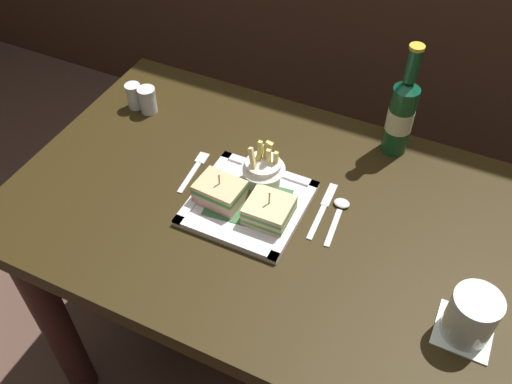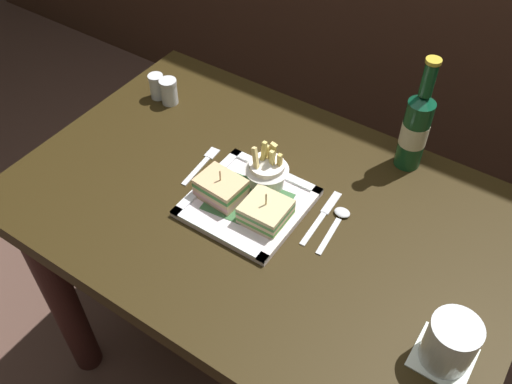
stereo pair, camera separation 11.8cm
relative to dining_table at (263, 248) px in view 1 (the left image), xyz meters
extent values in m
plane|color=brown|center=(0.00, 0.00, -0.61)|extent=(6.00, 6.00, 0.00)
cube|color=black|center=(0.00, 0.00, 0.13)|extent=(1.11, 0.72, 0.04)
cylinder|color=#3B1C19|center=(-0.47, -0.28, -0.25)|extent=(0.08, 0.08, 0.72)
cylinder|color=#3B170A|center=(-0.47, 0.28, -0.25)|extent=(0.08, 0.08, 0.72)
cylinder|color=#3D2718|center=(0.47, 0.28, -0.25)|extent=(0.08, 0.08, 0.72)
cube|color=white|center=(-0.03, -0.02, 0.16)|extent=(0.24, 0.24, 0.01)
cube|color=#376539|center=(-0.03, -0.02, 0.17)|extent=(0.18, 0.15, 0.00)
cube|color=white|center=(-0.03, -0.13, 0.17)|extent=(0.24, 0.02, 0.01)
cube|color=white|center=(-0.03, 0.09, 0.17)|extent=(0.24, 0.02, 0.01)
cube|color=white|center=(-0.14, -0.02, 0.17)|extent=(0.02, 0.24, 0.01)
cube|color=white|center=(0.08, -0.02, 0.17)|extent=(0.02, 0.24, 0.01)
cube|color=tan|center=(-0.08, -0.04, 0.17)|extent=(0.10, 0.08, 0.01)
cube|color=#DB9D96|center=(-0.08, -0.04, 0.18)|extent=(0.10, 0.08, 0.01)
cube|color=tan|center=(-0.08, -0.04, 0.19)|extent=(0.10, 0.08, 0.01)
cube|color=#468D41|center=(-0.08, -0.04, 0.20)|extent=(0.10, 0.08, 0.01)
cube|color=#D9B37E|center=(-0.08, -0.04, 0.21)|extent=(0.10, 0.08, 0.01)
cylinder|color=tan|center=(-0.08, -0.04, 0.20)|extent=(0.00, 0.00, 0.08)
cube|color=#D2B18B|center=(0.03, -0.04, 0.17)|extent=(0.09, 0.09, 0.01)
cube|color=#4F923A|center=(0.03, -0.04, 0.18)|extent=(0.09, 0.09, 0.01)
cube|color=#D4B181|center=(0.03, -0.04, 0.19)|extent=(0.09, 0.09, 0.01)
cube|color=#519248|center=(0.03, -0.04, 0.20)|extent=(0.09, 0.09, 0.01)
cube|color=#D2C088|center=(0.03, -0.04, 0.20)|extent=(0.09, 0.09, 0.01)
cylinder|color=tan|center=(0.03, -0.04, 0.20)|extent=(0.00, 0.00, 0.08)
cylinder|color=white|center=(-0.02, 0.05, 0.20)|extent=(0.08, 0.08, 0.06)
cone|color=white|center=(-0.02, 0.05, 0.22)|extent=(0.10, 0.10, 0.03)
cube|color=#F1DF82|center=(-0.04, 0.06, 0.23)|extent=(0.01, 0.01, 0.06)
cube|color=#D9BC5F|center=(0.00, 0.06, 0.23)|extent=(0.01, 0.01, 0.06)
cube|color=#DBC657|center=(-0.04, 0.05, 0.23)|extent=(0.01, 0.03, 0.06)
cube|color=#F4D887|center=(-0.04, 0.03, 0.24)|extent=(0.03, 0.02, 0.08)
cube|color=#E4CC6F|center=(-0.02, 0.06, 0.24)|extent=(0.02, 0.01, 0.08)
cube|color=#DBC463|center=(-0.03, 0.05, 0.24)|extent=(0.01, 0.02, 0.08)
cube|color=#E5C36D|center=(-0.03, 0.06, 0.24)|extent=(0.02, 0.01, 0.08)
cube|color=#EAC564|center=(-0.03, 0.06, 0.23)|extent=(0.03, 0.01, 0.06)
cube|color=#E9D475|center=(-0.01, 0.05, 0.23)|extent=(0.01, 0.01, 0.07)
cylinder|color=#164623|center=(0.20, 0.29, 0.24)|extent=(0.06, 0.06, 0.17)
cone|color=#0D472D|center=(0.20, 0.29, 0.34)|extent=(0.06, 0.06, 0.02)
cylinder|color=#104824|center=(0.20, 0.29, 0.39)|extent=(0.03, 0.03, 0.08)
cylinder|color=gold|center=(0.20, 0.29, 0.43)|extent=(0.03, 0.03, 0.01)
cylinder|color=beige|center=(0.20, 0.29, 0.25)|extent=(0.06, 0.06, 0.06)
cube|color=silver|center=(0.45, -0.13, 0.16)|extent=(0.10, 0.10, 0.00)
cylinder|color=silver|center=(0.45, -0.13, 0.21)|extent=(0.09, 0.09, 0.10)
cylinder|color=silver|center=(0.45, -0.13, 0.19)|extent=(0.08, 0.08, 0.06)
cube|color=silver|center=(-0.19, 0.00, 0.16)|extent=(0.02, 0.10, 0.00)
cube|color=silver|center=(-0.19, 0.07, 0.16)|extent=(0.03, 0.04, 0.00)
cube|color=silver|center=(0.12, 0.00, 0.16)|extent=(0.02, 0.10, 0.00)
cube|color=silver|center=(0.12, 0.08, 0.16)|extent=(0.02, 0.07, 0.00)
cube|color=silver|center=(0.16, 0.00, 0.16)|extent=(0.02, 0.11, 0.00)
ellipsoid|color=silver|center=(0.15, 0.07, 0.16)|extent=(0.04, 0.03, 0.01)
cylinder|color=silver|center=(-0.44, 0.17, 0.18)|extent=(0.04, 0.04, 0.06)
cylinder|color=white|center=(-0.44, 0.17, 0.17)|extent=(0.03, 0.03, 0.03)
cylinder|color=silver|center=(-0.44, 0.17, 0.22)|extent=(0.04, 0.04, 0.01)
cylinder|color=silver|center=(-0.40, 0.17, 0.18)|extent=(0.04, 0.04, 0.06)
cylinder|color=#40252B|center=(-0.40, 0.17, 0.17)|extent=(0.04, 0.04, 0.03)
cylinder|color=silver|center=(-0.40, 0.17, 0.22)|extent=(0.05, 0.05, 0.01)
camera|label=1|loc=(0.34, -0.74, 1.05)|focal=39.08mm
camera|label=2|loc=(0.44, -0.68, 1.05)|focal=39.08mm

